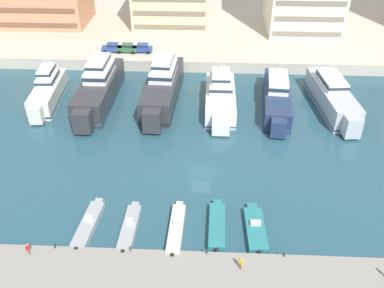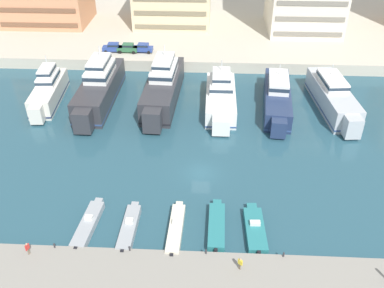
{
  "view_description": "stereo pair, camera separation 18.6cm",
  "coord_description": "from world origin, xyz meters",
  "px_view_note": "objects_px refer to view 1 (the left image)",
  "views": [
    {
      "loc": [
        0.93,
        -45.34,
        35.49
      ],
      "look_at": [
        -1.37,
        3.17,
        2.5
      ],
      "focal_mm": 40.0,
      "sensor_mm": 36.0,
      "label": 1
    },
    {
      "loc": [
        1.12,
        -45.33,
        35.49
      ],
      "look_at": [
        -1.37,
        3.17,
        2.5
      ],
      "focal_mm": 40.0,
      "sensor_mm": 36.0,
      "label": 2
    }
  ],
  "objects_px": {
    "car_blue_mid_left": "(142,48)",
    "pedestrian_mid_deck": "(241,263)",
    "motorboat_cream_mid_left": "(176,229)",
    "motorboat_teal_center": "(255,229)",
    "pedestrian_near_edge": "(28,248)",
    "yacht_charcoal_left": "(99,87)",
    "motorboat_grey_far_left": "(89,224)",
    "car_green_left": "(127,48)",
    "yacht_silver_center_right": "(333,97)",
    "car_blue_far_left": "(112,47)",
    "motorboat_teal_center_left": "(217,226)",
    "motorboat_grey_left": "(130,228)",
    "yacht_white_center_left": "(220,96)",
    "yacht_ivory_far_left": "(48,91)",
    "yacht_navy_center": "(277,97)",
    "yacht_charcoal_mid_left": "(163,86)"
  },
  "relations": [
    {
      "from": "yacht_charcoal_mid_left",
      "to": "yacht_white_center_left",
      "type": "relative_size",
      "value": 1.25
    },
    {
      "from": "yacht_navy_center",
      "to": "pedestrian_near_edge",
      "type": "relative_size",
      "value": 12.86
    },
    {
      "from": "motorboat_teal_center_left",
      "to": "yacht_silver_center_right",
      "type": "bearing_deg",
      "value": 56.65
    },
    {
      "from": "motorboat_grey_left",
      "to": "motorboat_teal_center_left",
      "type": "distance_m",
      "value": 9.9
    },
    {
      "from": "motorboat_grey_left",
      "to": "pedestrian_near_edge",
      "type": "distance_m",
      "value": 10.84
    },
    {
      "from": "car_blue_far_left",
      "to": "car_blue_mid_left",
      "type": "bearing_deg",
      "value": 0.74
    },
    {
      "from": "yacht_charcoal_left",
      "to": "motorboat_teal_center",
      "type": "xyz_separation_m",
      "value": [
        24.48,
        -29.86,
        -2.2
      ]
    },
    {
      "from": "yacht_charcoal_left",
      "to": "yacht_silver_center_right",
      "type": "relative_size",
      "value": 1.1
    },
    {
      "from": "pedestrian_near_edge",
      "to": "pedestrian_mid_deck",
      "type": "bearing_deg",
      "value": -2.23
    },
    {
      "from": "yacht_ivory_far_left",
      "to": "car_blue_far_left",
      "type": "distance_m",
      "value": 19.11
    },
    {
      "from": "yacht_silver_center_right",
      "to": "car_blue_far_left",
      "type": "relative_size",
      "value": 4.77
    },
    {
      "from": "yacht_ivory_far_left",
      "to": "motorboat_cream_mid_left",
      "type": "height_order",
      "value": "yacht_ivory_far_left"
    },
    {
      "from": "yacht_white_center_left",
      "to": "motorboat_grey_left",
      "type": "xyz_separation_m",
      "value": [
        -10.42,
        -29.22,
        -1.58
      ]
    },
    {
      "from": "yacht_silver_center_right",
      "to": "motorboat_grey_far_left",
      "type": "height_order",
      "value": "yacht_silver_center_right"
    },
    {
      "from": "yacht_silver_center_right",
      "to": "yacht_white_center_left",
      "type": "bearing_deg",
      "value": -178.16
    },
    {
      "from": "car_green_left",
      "to": "yacht_white_center_left",
      "type": "bearing_deg",
      "value": -43.85
    },
    {
      "from": "motorboat_teal_center",
      "to": "car_green_left",
      "type": "xyz_separation_m",
      "value": [
        -22.51,
        46.63,
        2.71
      ]
    },
    {
      "from": "yacht_charcoal_left",
      "to": "pedestrian_near_edge",
      "type": "relative_size",
      "value": 13.82
    },
    {
      "from": "motorboat_teal_center",
      "to": "car_blue_far_left",
      "type": "relative_size",
      "value": 1.88
    },
    {
      "from": "yacht_navy_center",
      "to": "yacht_white_center_left",
      "type": "bearing_deg",
      "value": -176.03
    },
    {
      "from": "motorboat_grey_far_left",
      "to": "yacht_navy_center",
      "type": "bearing_deg",
      "value": 50.11
    },
    {
      "from": "car_blue_mid_left",
      "to": "yacht_ivory_far_left",
      "type": "bearing_deg",
      "value": -128.04
    },
    {
      "from": "motorboat_grey_far_left",
      "to": "motorboat_teal_center_left",
      "type": "distance_m",
      "value": 14.66
    },
    {
      "from": "yacht_white_center_left",
      "to": "car_blue_mid_left",
      "type": "distance_m",
      "value": 24.02
    },
    {
      "from": "yacht_white_center_left",
      "to": "motorboat_teal_center_left",
      "type": "height_order",
      "value": "yacht_white_center_left"
    },
    {
      "from": "yacht_navy_center",
      "to": "pedestrian_mid_deck",
      "type": "bearing_deg",
      "value": -102.26
    },
    {
      "from": "car_blue_mid_left",
      "to": "pedestrian_mid_deck",
      "type": "relative_size",
      "value": 2.66
    },
    {
      "from": "yacht_charcoal_mid_left",
      "to": "motorboat_cream_mid_left",
      "type": "xyz_separation_m",
      "value": [
        4.75,
        -31.39,
        -2.09
      ]
    },
    {
      "from": "motorboat_grey_far_left",
      "to": "car_green_left",
      "type": "relative_size",
      "value": 1.99
    },
    {
      "from": "motorboat_grey_left",
      "to": "motorboat_teal_center_left",
      "type": "relative_size",
      "value": 0.98
    },
    {
      "from": "car_blue_mid_left",
      "to": "yacht_charcoal_left",
      "type": "bearing_deg",
      "value": -106.49
    },
    {
      "from": "motorboat_grey_far_left",
      "to": "motorboat_cream_mid_left",
      "type": "height_order",
      "value": "motorboat_cream_mid_left"
    },
    {
      "from": "motorboat_teal_center",
      "to": "car_blue_mid_left",
      "type": "height_order",
      "value": "car_blue_mid_left"
    },
    {
      "from": "yacht_charcoal_left",
      "to": "yacht_charcoal_mid_left",
      "type": "bearing_deg",
      "value": 5.01
    },
    {
      "from": "yacht_white_center_left",
      "to": "pedestrian_near_edge",
      "type": "relative_size",
      "value": 11.31
    },
    {
      "from": "yacht_charcoal_left",
      "to": "motorboat_teal_center_left",
      "type": "height_order",
      "value": "yacht_charcoal_left"
    },
    {
      "from": "motorboat_cream_mid_left",
      "to": "motorboat_teal_center",
      "type": "distance_m",
      "value": 8.93
    },
    {
      "from": "yacht_charcoal_mid_left",
      "to": "yacht_silver_center_right",
      "type": "xyz_separation_m",
      "value": [
        28.47,
        -1.56,
        -0.52
      ]
    },
    {
      "from": "yacht_charcoal_left",
      "to": "car_blue_mid_left",
      "type": "relative_size",
      "value": 5.24
    },
    {
      "from": "yacht_ivory_far_left",
      "to": "motorboat_teal_center_left",
      "type": "height_order",
      "value": "yacht_ivory_far_left"
    },
    {
      "from": "yacht_silver_center_right",
      "to": "pedestrian_mid_deck",
      "type": "bearing_deg",
      "value": -115.47
    },
    {
      "from": "motorboat_cream_mid_left",
      "to": "motorboat_grey_far_left",
      "type": "bearing_deg",
      "value": 177.86
    },
    {
      "from": "yacht_white_center_left",
      "to": "yacht_navy_center",
      "type": "xyz_separation_m",
      "value": [
        9.47,
        0.66,
        -0.15
      ]
    },
    {
      "from": "yacht_silver_center_right",
      "to": "motorboat_grey_left",
      "type": "distance_m",
      "value": 41.63
    },
    {
      "from": "pedestrian_near_edge",
      "to": "motorboat_cream_mid_left",
      "type": "bearing_deg",
      "value": 17.04
    },
    {
      "from": "yacht_ivory_far_left",
      "to": "motorboat_teal_center",
      "type": "height_order",
      "value": "yacht_ivory_far_left"
    },
    {
      "from": "motorboat_cream_mid_left",
      "to": "yacht_silver_center_right",
      "type": "bearing_deg",
      "value": 51.5
    },
    {
      "from": "motorboat_cream_mid_left",
      "to": "motorboat_teal_center_left",
      "type": "bearing_deg",
      "value": 9.12
    },
    {
      "from": "motorboat_cream_mid_left",
      "to": "car_green_left",
      "type": "relative_size",
      "value": 2.02
    },
    {
      "from": "motorboat_teal_center",
      "to": "pedestrian_near_edge",
      "type": "relative_size",
      "value": 4.94
    }
  ]
}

